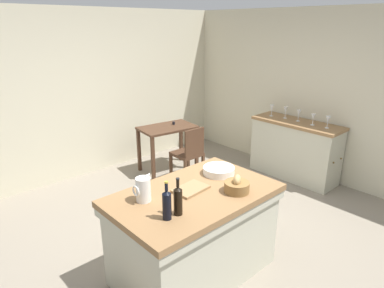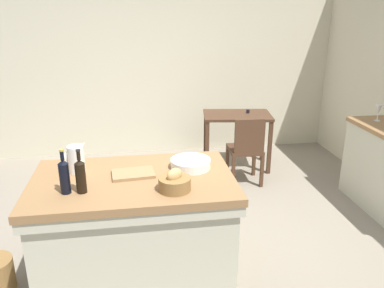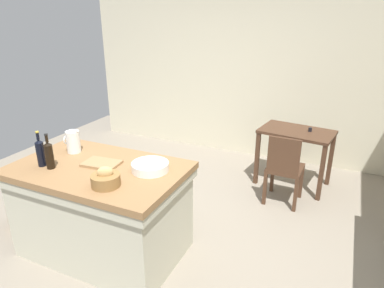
{
  "view_description": "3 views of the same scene",
  "coord_description": "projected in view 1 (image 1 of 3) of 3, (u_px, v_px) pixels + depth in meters",
  "views": [
    {
      "loc": [
        -2.39,
        -2.47,
        2.35
      ],
      "look_at": [
        0.22,
        0.38,
        0.99
      ],
      "focal_mm": 31.94,
      "sensor_mm": 36.0,
      "label": 1
    },
    {
      "loc": [
        -0.44,
        -3.17,
        2.13
      ],
      "look_at": [
        0.07,
        0.17,
        0.93
      ],
      "focal_mm": 36.33,
      "sensor_mm": 36.0,
      "label": 2
    },
    {
      "loc": [
        1.45,
        -2.59,
        2.19
      ],
      "look_at": [
        0.13,
        0.27,
        0.97
      ],
      "focal_mm": 32.12,
      "sensor_mm": 36.0,
      "label": 3
    }
  ],
  "objects": [
    {
      "name": "wine_glass_right",
      "position": [
        286.0,
        110.0,
        5.44
      ],
      "size": [
        0.07,
        0.07,
        0.18
      ],
      "color": "white",
      "rests_on": "side_cabinet"
    },
    {
      "name": "wine_glass_far_right",
      "position": [
        272.0,
        108.0,
        5.57
      ],
      "size": [
        0.07,
        0.07,
        0.18
      ],
      "color": "white",
      "rests_on": "side_cabinet"
    },
    {
      "name": "wine_bottle_dark",
      "position": [
        178.0,
        200.0,
        2.73
      ],
      "size": [
        0.07,
        0.07,
        0.32
      ],
      "color": "black",
      "rests_on": "island_table"
    },
    {
      "name": "wash_bowl",
      "position": [
        219.0,
        170.0,
        3.51
      ],
      "size": [
        0.32,
        0.32,
        0.07
      ],
      "primitive_type": "cylinder",
      "color": "white",
      "rests_on": "island_table"
    },
    {
      "name": "island_table",
      "position": [
        194.0,
        231.0,
        3.27
      ],
      "size": [
        1.55,
        0.96,
        0.89
      ],
      "color": "olive",
      "rests_on": "ground"
    },
    {
      "name": "writing_desk",
      "position": [
        168.0,
        134.0,
        5.63
      ],
      "size": [
        0.97,
        0.68,
        0.81
      ],
      "color": "#472D1E",
      "rests_on": "ground"
    },
    {
      "name": "pitcher",
      "position": [
        143.0,
        189.0,
        2.95
      ],
      "size": [
        0.17,
        0.13,
        0.26
      ],
      "color": "white",
      "rests_on": "island_table"
    },
    {
      "name": "cutting_board",
      "position": [
        191.0,
        189.0,
        3.17
      ],
      "size": [
        0.34,
        0.24,
        0.02
      ],
      "primitive_type": "cube",
      "rotation": [
        0.0,
        0.0,
        0.09
      ],
      "color": "#99754C",
      "rests_on": "island_table"
    },
    {
      "name": "wine_glass_middle",
      "position": [
        299.0,
        113.0,
        5.27
      ],
      "size": [
        0.07,
        0.07,
        0.18
      ],
      "color": "white",
      "rests_on": "side_cabinet"
    },
    {
      "name": "wine_glass_left",
      "position": [
        313.0,
        117.0,
        5.07
      ],
      "size": [
        0.07,
        0.07,
        0.17
      ],
      "color": "white",
      "rests_on": "side_cabinet"
    },
    {
      "name": "wall_back",
      "position": [
        87.0,
        94.0,
        5.4
      ],
      "size": [
        5.32,
        0.12,
        2.6
      ],
      "primitive_type": "cube",
      "color": "beige",
      "rests_on": "ground"
    },
    {
      "name": "wine_glass_far_left",
      "position": [
        328.0,
        120.0,
        4.92
      ],
      "size": [
        0.07,
        0.07,
        0.18
      ],
      "color": "white",
      "rests_on": "side_cabinet"
    },
    {
      "name": "wooden_chair",
      "position": [
        189.0,
        153.0,
        5.27
      ],
      "size": [
        0.41,
        0.41,
        0.88
      ],
      "color": "#472D1E",
      "rests_on": "ground"
    },
    {
      "name": "wine_bottle_amber",
      "position": [
        167.0,
        204.0,
        2.66
      ],
      "size": [
        0.07,
        0.07,
        0.33
      ],
      "color": "black",
      "rests_on": "island_table"
    },
    {
      "name": "side_cabinet",
      "position": [
        295.0,
        149.0,
        5.43
      ],
      "size": [
        0.52,
        1.41,
        0.92
      ],
      "color": "olive",
      "rests_on": "ground"
    },
    {
      "name": "ground_plane",
      "position": [
        200.0,
        235.0,
        4.02
      ],
      "size": [
        6.76,
        6.76,
        0.0
      ],
      "primitive_type": "plane",
      "color": "gray"
    },
    {
      "name": "wall_right",
      "position": [
        323.0,
        96.0,
        5.25
      ],
      "size": [
        0.12,
        5.2,
        2.6
      ],
      "primitive_type": "cube",
      "color": "beige",
      "rests_on": "ground"
    },
    {
      "name": "bread_basket",
      "position": [
        237.0,
        186.0,
        3.12
      ],
      "size": [
        0.23,
        0.23,
        0.17
      ],
      "color": "olive",
      "rests_on": "island_table"
    }
  ]
}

